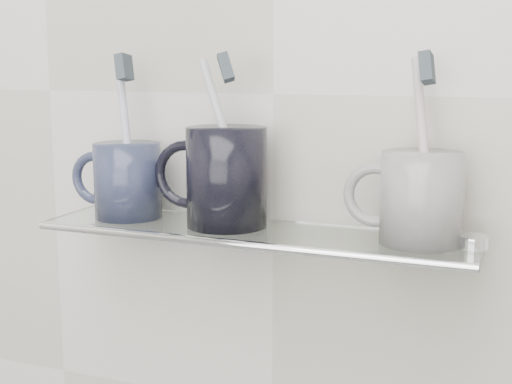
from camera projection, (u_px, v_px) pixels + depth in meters
The scene contains 18 objects.
wall_back at pixel (273, 94), 0.84m from camera, with size 2.50×2.50×0.00m, color beige.
shelf_glass at pixel (254, 233), 0.81m from camera, with size 0.50×0.12×0.01m, color silver.
shelf_rail at pixel (234, 244), 0.76m from camera, with size 0.01×0.01×0.50m, color silver.
bracket_left at pixel (118, 219), 0.93m from camera, with size 0.02×0.02×0.03m, color silver.
bracket_right at pixel (448, 250), 0.78m from camera, with size 0.02×0.02×0.03m, color silver.
mug_left at pixel (128, 180), 0.87m from camera, with size 0.08×0.08×0.09m, color #1C2437.
mug_left_handle at pixel (95, 178), 0.88m from camera, with size 0.07×0.07×0.01m, color #1C2437.
toothbrush_left at pixel (126, 135), 0.86m from camera, with size 0.01×0.01×0.19m, color silver.
bristles_left at pixel (124, 67), 0.84m from camera, with size 0.01×0.02×0.03m, color #323B42.
mug_center at pixel (227, 177), 0.82m from camera, with size 0.09×0.09×0.11m, color black.
mug_center_handle at pixel (186, 175), 0.83m from camera, with size 0.08×0.08×0.01m, color black.
toothbrush_center at pixel (226, 139), 0.81m from camera, with size 0.01×0.01×0.19m, color silver.
bristles_center at pixel (226, 67), 0.79m from camera, with size 0.01×0.02×0.03m, color #323B42.
mug_right at pixel (422, 198), 0.74m from camera, with size 0.09×0.09×0.10m, color silver.
mug_right_handle at pixel (375, 195), 0.75m from camera, with size 0.07×0.07×0.01m, color silver.
toothbrush_right at pixel (424, 147), 0.73m from camera, with size 0.01×0.01×0.19m, color #BDA09C.
bristles_right at pixel (427, 68), 0.71m from camera, with size 0.01×0.02×0.03m, color #323B42.
chrome_cap at pixel (473, 242), 0.72m from camera, with size 0.03×0.03×0.01m, color silver.
Camera 1 is at (0.29, 0.31, 1.28)m, focal length 50.00 mm.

